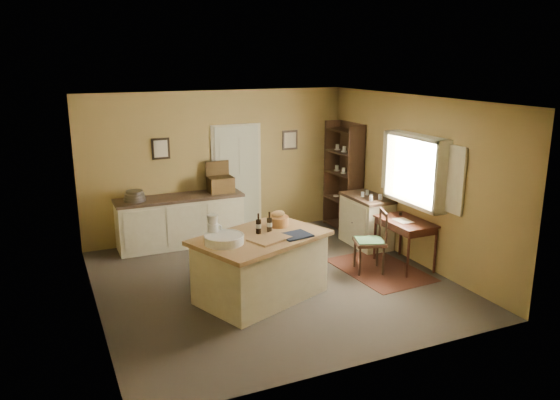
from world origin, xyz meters
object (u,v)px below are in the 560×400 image
at_px(work_island, 260,265).
at_px(right_cabinet, 366,220).
at_px(sideboard, 181,219).
at_px(desk_chair, 369,242).
at_px(writing_desk, 405,226).
at_px(shelving_unit, 345,177).

xyz_separation_m(work_island, right_cabinet, (2.56, 1.28, -0.02)).
xyz_separation_m(sideboard, desk_chair, (2.37, -2.43, 0.00)).
bearing_deg(writing_desk, work_island, -176.29).
bearing_deg(writing_desk, right_cabinet, 90.01).
bearing_deg(work_island, sideboard, 78.28).
relative_size(work_island, sideboard, 0.93).
relative_size(desk_chair, shelving_unit, 0.47).
relative_size(work_island, shelving_unit, 1.00).
bearing_deg(shelving_unit, sideboard, 174.17).
xyz_separation_m(writing_desk, desk_chair, (-0.65, 0.03, -0.19)).
bearing_deg(sideboard, right_cabinet, -24.00).
distance_m(desk_chair, shelving_unit, 2.32).
distance_m(desk_chair, right_cabinet, 1.27).
bearing_deg(right_cabinet, work_island, -153.39).
bearing_deg(right_cabinet, desk_chair, -120.61).
distance_m(writing_desk, right_cabinet, 1.14).
xyz_separation_m(desk_chair, shelving_unit, (0.80, 2.11, 0.55)).
relative_size(work_island, writing_desk, 2.14).
relative_size(writing_desk, right_cabinet, 0.95).
relative_size(sideboard, desk_chair, 2.31).
distance_m(sideboard, writing_desk, 3.90).
distance_m(work_island, writing_desk, 2.57).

